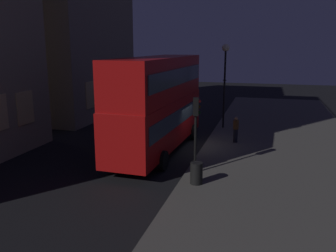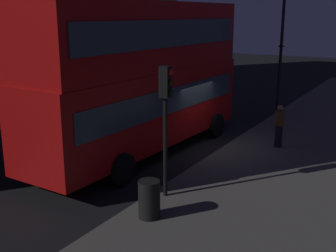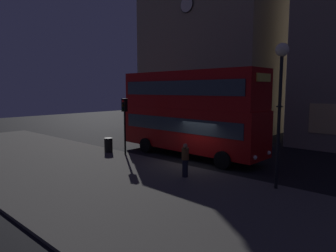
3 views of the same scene
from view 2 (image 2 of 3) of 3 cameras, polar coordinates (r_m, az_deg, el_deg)
The scene contains 7 objects.
ground_plane at distance 17.13m, azimuth 4.42°, elevation -2.89°, with size 80.00×80.00×0.00m, color black.
double_decker_bus at distance 15.71m, azimuth -3.41°, elevation 7.11°, with size 10.62×3.11×5.59m.
traffic_light_near_kerb at distance 11.62m, azimuth -0.29°, elevation 2.93°, with size 0.35×0.38×3.71m.
traffic_light_far_side at distance 26.35m, azimuth 4.01°, elevation 9.66°, with size 0.38×0.40×3.97m.
street_lamp at distance 20.85m, azimuth 15.06°, elevation 13.30°, with size 0.56×0.56×6.22m.
pedestrian at distance 17.11m, azimuth 14.58°, elevation 0.06°, with size 0.36×0.36×1.67m.
litter_bin at distance 11.03m, azimuth -2.52°, elevation -9.71°, with size 0.56×0.56×0.99m, color black.
Camera 2 is at (-14.65, -7.20, 5.18)m, focal length 45.77 mm.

